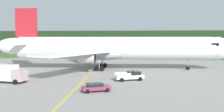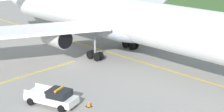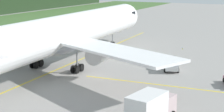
# 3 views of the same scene
# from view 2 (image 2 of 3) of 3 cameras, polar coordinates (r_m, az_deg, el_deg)

# --- Properties ---
(ground) EXTENTS (320.00, 320.00, 0.00)m
(ground) POSITION_cam_2_polar(r_m,az_deg,el_deg) (46.40, -6.98, -1.48)
(ground) COLOR gray
(taxiway_centerline_main) EXTENTS (79.23, 4.03, 0.01)m
(taxiway_centerline_main) POSITION_cam_2_polar(r_m,az_deg,el_deg) (48.49, 3.21, -0.48)
(taxiway_centerline_main) COLOR yellow
(taxiway_centerline_main) RESTS_ON ground
(airliner) EXTENTS (60.33, 44.22, 15.86)m
(airliner) POSITION_cam_2_polar(r_m,az_deg,el_deg) (47.38, 2.83, 5.86)
(airliner) COLOR white
(airliner) RESTS_ON ground
(ops_pickup_truck) EXTENTS (5.77, 3.86, 1.94)m
(ops_pickup_truck) POSITION_cam_2_polar(r_m,az_deg,el_deg) (35.16, -9.79, -6.69)
(ops_pickup_truck) COLOR white
(ops_pickup_truck) RESTS_ON ground
(apron_cone) EXTENTS (0.51, 0.51, 0.64)m
(apron_cone) POSITION_cam_2_polar(r_m,az_deg,el_deg) (34.65, -3.86, -7.92)
(apron_cone) COLOR black
(apron_cone) RESTS_ON ground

